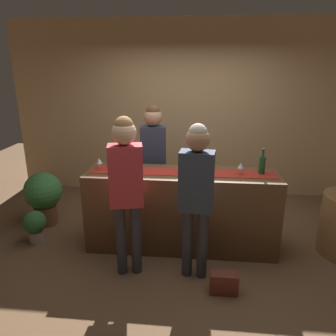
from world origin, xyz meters
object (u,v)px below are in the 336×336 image
(potted_plant_tall, at_px, (43,195))
(handbag, at_px, (224,283))
(customer_sipping, at_px, (196,187))
(wine_glass_near_customer, at_px, (99,161))
(wine_glass_mid_counter, at_px, (181,164))
(customer_browsing, at_px, (126,181))
(potted_plant_small, at_px, (35,225))
(wine_bottle_green, at_px, (262,165))
(bartender, at_px, (153,153))
(wine_bottle_clear, at_px, (126,162))
(wine_glass_far_end, at_px, (241,166))

(potted_plant_tall, bearing_deg, handbag, -27.01)
(handbag, bearing_deg, customer_sipping, 140.24)
(wine_glass_near_customer, relative_size, wine_glass_mid_counter, 1.00)
(customer_browsing, relative_size, potted_plant_small, 4.06)
(wine_bottle_green, height_order, handbag, wine_bottle_green)
(customer_sipping, bearing_deg, bartender, 123.00)
(wine_glass_near_customer, bearing_deg, customer_browsing, -52.75)
(wine_bottle_clear, bearing_deg, potted_plant_tall, 162.01)
(customer_browsing, bearing_deg, wine_glass_near_customer, 115.15)
(wine_glass_far_end, bearing_deg, wine_glass_mid_counter, 179.09)
(wine_glass_near_customer, relative_size, wine_glass_far_end, 1.00)
(wine_glass_mid_counter, bearing_deg, customer_browsing, -130.65)
(customer_sipping, bearing_deg, potted_plant_small, 172.48)
(customer_browsing, height_order, handbag, customer_browsing)
(wine_glass_near_customer, relative_size, customer_browsing, 0.08)
(wine_bottle_clear, distance_m, customer_sipping, 1.01)
(wine_bottle_clear, distance_m, potted_plant_small, 1.47)
(wine_glass_near_customer, height_order, potted_plant_tall, wine_glass_near_customer)
(wine_glass_near_customer, bearing_deg, wine_bottle_green, 0.74)
(wine_bottle_green, height_order, customer_browsing, customer_browsing)
(wine_bottle_green, xyz_separation_m, bartender, (-1.35, 0.55, -0.04))
(potted_plant_tall, bearing_deg, customer_sipping, -24.89)
(wine_glass_mid_counter, distance_m, customer_browsing, 0.80)
(wine_glass_mid_counter, height_order, customer_browsing, customer_browsing)
(wine_bottle_clear, height_order, wine_glass_far_end, wine_bottle_clear)
(customer_sipping, relative_size, customer_browsing, 0.97)
(wine_bottle_green, distance_m, wine_glass_near_customer, 1.92)
(wine_bottle_green, xyz_separation_m, wine_glass_near_customer, (-1.92, -0.02, -0.01))
(wine_glass_near_customer, distance_m, potted_plant_tall, 1.22)
(customer_browsing, xyz_separation_m, potted_plant_tall, (-1.43, 1.00, -0.63))
(wine_glass_mid_counter, distance_m, customer_sipping, 0.63)
(customer_sipping, xyz_separation_m, potted_plant_small, (-2.04, 0.49, -0.78))
(wine_bottle_clear, relative_size, wine_glass_near_customer, 2.10)
(wine_glass_near_customer, height_order, bartender, bartender)
(wine_bottle_clear, bearing_deg, wine_glass_far_end, 0.60)
(customer_browsing, relative_size, handbag, 6.18)
(wine_bottle_green, distance_m, customer_sipping, 0.98)
(wine_glass_mid_counter, xyz_separation_m, wine_glass_far_end, (0.69, -0.01, 0.00))
(wine_glass_far_end, height_order, potted_plant_tall, wine_glass_far_end)
(handbag, bearing_deg, customer_browsing, 166.46)
(wine_glass_mid_counter, height_order, potted_plant_small, wine_glass_mid_counter)
(wine_glass_far_end, xyz_separation_m, bartender, (-1.10, 0.59, -0.04))
(wine_glass_near_customer, xyz_separation_m, wine_glass_mid_counter, (0.99, -0.01, 0.00))
(wine_bottle_clear, relative_size, wine_bottle_green, 1.00)
(potted_plant_tall, bearing_deg, wine_glass_far_end, -8.84)
(wine_bottle_green, xyz_separation_m, wine_glass_mid_counter, (-0.94, -0.04, -0.01))
(wine_bottle_green, bearing_deg, wine_glass_near_customer, -179.26)
(wine_glass_mid_counter, xyz_separation_m, customer_browsing, (-0.52, -0.60, -0.01))
(customer_browsing, distance_m, potted_plant_small, 1.65)
(wine_bottle_green, height_order, potted_plant_small, wine_bottle_green)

